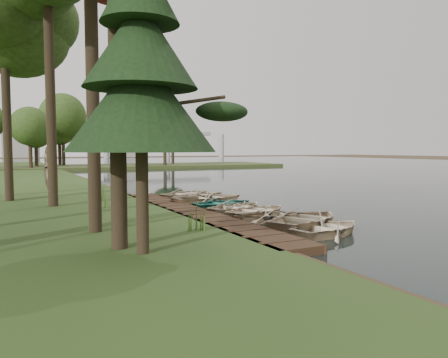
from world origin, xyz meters
name	(u,v)px	position (x,y,z in m)	size (l,w,h in m)	color
ground	(224,215)	(0.00, 0.00, 0.00)	(300.00, 300.00, 0.00)	#3D2F1D
water	(375,174)	(30.00, 20.00, 0.03)	(130.00, 200.00, 0.05)	black
boardwalk	(191,214)	(-1.60, 0.00, 0.15)	(1.60, 16.00, 0.30)	#342114
peninsula	(124,166)	(8.00, 50.00, 0.23)	(50.00, 14.00, 0.45)	#38441E
far_trees	(102,126)	(4.67, 50.00, 6.43)	(45.60, 5.60, 8.80)	black
bridge	(80,135)	(12.31, 120.00, 7.08)	(95.90, 4.00, 8.60)	#A5A5A0
building_a	(122,132)	(30.00, 140.00, 9.00)	(10.00, 8.00, 18.00)	#A5A5A0
building_b	(15,140)	(-5.00, 145.00, 6.00)	(8.00, 8.00, 12.00)	#A5A5A0
rowboat_0	(329,225)	(1.05, -5.90, 0.38)	(2.26, 3.16, 0.65)	beige
rowboat_1	(307,217)	(1.26, -4.44, 0.45)	(2.76, 3.86, 0.80)	beige
rowboat_2	(272,214)	(0.80, -2.72, 0.38)	(2.28, 3.19, 0.66)	beige
rowboat_3	(259,209)	(0.95, -1.47, 0.40)	(2.43, 3.41, 0.71)	beige
rowboat_4	(237,205)	(0.74, 0.08, 0.39)	(2.34, 3.27, 0.68)	beige
rowboat_5	(224,202)	(0.81, 1.60, 0.37)	(2.24, 3.13, 0.65)	#2F8472
rowboat_6	(209,197)	(0.82, 3.35, 0.46)	(2.83, 3.96, 0.82)	beige
rowboat_7	(202,195)	(1.11, 4.86, 0.42)	(2.55, 3.57, 0.74)	beige
rowboat_8	(187,193)	(0.81, 6.40, 0.41)	(2.46, 3.44, 0.71)	beige
stored_rowboat	(53,191)	(-6.37, 8.91, 0.60)	(2.07, 2.89, 0.60)	beige
tree_6	(3,17)	(-8.59, 7.81, 9.69)	(4.90, 4.90, 11.55)	black
pine_tree	(141,71)	(-5.68, -6.56, 4.97)	(3.80, 3.80, 7.72)	black
reeds_0	(197,217)	(-3.17, -4.29, 0.74)	(0.60, 0.60, 0.89)	#3F661E
reeds_1	(101,197)	(-4.88, 2.73, 0.80)	(0.60, 0.60, 1.00)	#3F661E
reeds_2	(99,191)	(-4.42, 5.64, 0.80)	(0.60, 0.60, 0.99)	#3F661E
reeds_3	(94,189)	(-4.33, 7.45, 0.75)	(0.60, 0.60, 0.89)	#3F661E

